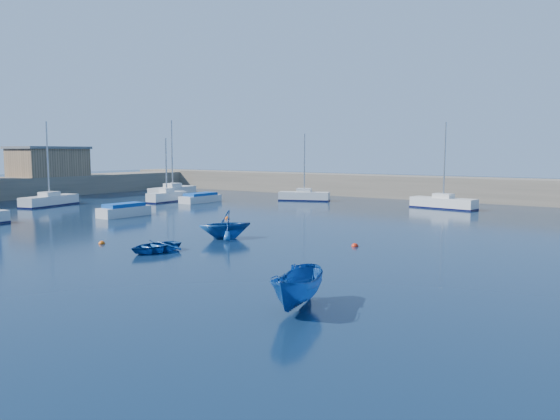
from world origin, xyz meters
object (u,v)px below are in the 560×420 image
Objects in this scene: sailboat_5 at (304,196)px; sailboat_4 at (173,191)px; sailboat_3 at (167,196)px; dinghy_center at (154,247)px; brick_shed_a at (48,163)px; dinghy_right at (298,289)px; sailboat_2 at (50,200)px; dinghy_left at (225,224)px; sailboat_6 at (443,203)px; motorboat_1 at (124,210)px; motorboat_2 at (201,198)px.

sailboat_4 is at bearing 83.45° from sailboat_5.
sailboat_3 is 30.45m from dinghy_center.
dinghy_right is at bearing -24.27° from brick_shed_a.
sailboat_2 reaches higher than dinghy_left.
brick_shed_a is at bearing -166.52° from dinghy_left.
sailboat_6 is at bearing 15.21° from brick_shed_a.
sailboat_6 is (33.42, 20.24, 0.00)m from sailboat_2.
sailboat_2 is at bearing -103.42° from sailboat_4.
sailboat_2 reaches higher than dinghy_right.
sailboat_4 is 2.02× the size of motorboat_1.
dinghy_left is (26.63, -21.13, 0.24)m from sailboat_4.
sailboat_4 is 16.95m from sailboat_5.
sailboat_5 is 21.80m from motorboat_1.
sailboat_5 is at bearing 78.47° from motorboat_1.
dinghy_right is (34.01, -25.93, 0.10)m from sailboat_3.
dinghy_left reaches higher than motorboat_2.
sailboat_4 is at bearing 106.59° from sailboat_6.
sailboat_2 is 1.22× the size of sailboat_3.
sailboat_2 reaches higher than brick_shed_a.
sailboat_2 is 11.80m from sailboat_3.
sailboat_4 reaches higher than dinghy_center.
sailboat_3 is at bearing 127.59° from dinghy_right.
sailboat_3 is at bearing 109.55° from sailboat_5.
sailboat_3 is 2.07× the size of dinghy_left.
sailboat_6 is 2.47× the size of dinghy_left.
dinghy_center is (40.44, -19.24, -3.79)m from brick_shed_a.
brick_shed_a reaches higher than dinghy_center.
motorboat_2 is 1.49× the size of dinghy_left.
sailboat_2 is 30.32m from dinghy_center.
sailboat_4 is at bearing 173.34° from dinghy_left.
sailboat_6 is at bearing 85.79° from dinghy_right.
sailboat_5 is at bearing 44.73° from motorboat_2.
sailboat_3 reaches higher than motorboat_2.
sailboat_4 reaches higher than dinghy_left.
dinghy_right is at bearing -27.82° from motorboat_1.
sailboat_5 is at bearing 107.09° from dinghy_right.
brick_shed_a is 1.16× the size of sailboat_3.
sailboat_3 is 3.80m from motorboat_2.
sailboat_5 is (17.88, 19.76, -0.02)m from sailboat_2.
brick_shed_a is 47.58m from sailboat_6.
motorboat_2 is 25.15m from dinghy_left.
brick_shed_a is 57.97m from dinghy_right.
dinghy_center is 5.89m from dinghy_left.
sailboat_2 is at bearing 164.37° from dinghy_center.
sailboat_6 reaches higher than motorboat_1.
sailboat_5 is 32.83m from dinghy_center.
sailboat_3 is 42.76m from dinghy_right.
sailboat_4 reaches higher than sailboat_2.
sailboat_6 is (15.54, 0.48, 0.03)m from sailboat_5.
motorboat_2 is at bearing -33.19° from sailboat_4.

